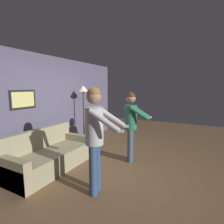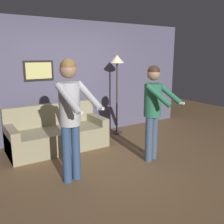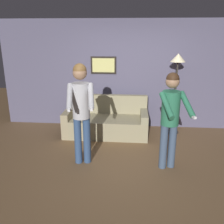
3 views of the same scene
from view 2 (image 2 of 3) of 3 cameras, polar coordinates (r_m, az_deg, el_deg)
ground_plane at (r=4.39m, az=0.73°, el=-12.04°), size 12.00×12.00×0.00m
back_wall_assembly at (r=5.71m, az=-9.87°, el=7.21°), size 6.40×0.09×2.60m
couch at (r=5.16m, az=-12.45°, el=-5.17°), size 1.90×0.85×0.87m
torchiere_lamp at (r=5.80m, az=1.15°, el=9.88°), size 0.33×0.33×1.85m
person_standing_left at (r=3.57m, az=-9.50°, el=0.71°), size 0.52×0.71×1.81m
person_standing_right at (r=4.35m, az=9.44°, el=1.66°), size 0.55×0.64×1.68m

